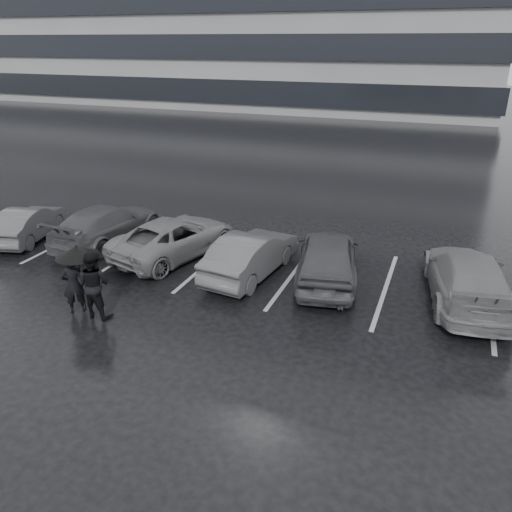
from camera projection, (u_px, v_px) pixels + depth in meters
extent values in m
plane|color=black|center=(244.00, 307.00, 13.43)|extent=(160.00, 160.00, 0.00)
cube|color=black|center=(229.00, 81.00, 60.97)|extent=(60.60, 25.60, 2.20)
cube|color=black|center=(228.00, 45.00, 59.38)|extent=(60.60, 25.60, 2.20)
cube|color=black|center=(227.00, 8.00, 57.78)|extent=(60.60, 25.60, 2.20)
imported|color=black|center=(327.00, 257.00, 14.68)|extent=(2.61, 4.62, 1.48)
imported|color=#2D2D30|center=(251.00, 254.00, 15.09)|extent=(1.84, 4.15, 1.32)
imported|color=#4B4B4D|center=(174.00, 237.00, 16.46)|extent=(3.23, 4.99, 1.28)
imported|color=black|center=(107.00, 224.00, 17.53)|extent=(2.16, 4.70, 1.33)
imported|color=#2D2D30|center=(28.00, 223.00, 17.85)|extent=(2.16, 3.79, 1.18)
imported|color=#4B4B4D|center=(468.00, 278.00, 13.52)|extent=(2.68, 5.05, 1.40)
imported|color=black|center=(73.00, 285.00, 12.93)|extent=(0.68, 0.67, 1.58)
imported|color=black|center=(94.00, 284.00, 12.70)|extent=(0.89, 0.70, 1.81)
cylinder|color=black|center=(82.00, 283.00, 12.98)|extent=(0.02, 0.02, 1.60)
cone|color=black|center=(77.00, 251.00, 12.62)|extent=(1.10, 1.10, 0.28)
sphere|color=black|center=(76.00, 246.00, 12.56)|extent=(0.05, 0.05, 0.05)
cube|color=#959597|center=(14.00, 228.00, 19.10)|extent=(0.12, 5.00, 0.00)
cube|color=#959597|center=(73.00, 237.00, 18.17)|extent=(0.12, 5.00, 0.00)
cube|color=#959597|center=(138.00, 248.00, 17.24)|extent=(0.12, 5.00, 0.00)
cube|color=#959597|center=(211.00, 260.00, 16.30)|extent=(0.12, 5.00, 0.00)
cube|color=#959597|center=(293.00, 274.00, 15.37)|extent=(0.12, 5.00, 0.00)
cube|color=#959597|center=(385.00, 289.00, 14.43)|extent=(0.12, 5.00, 0.00)
cube|color=#959597|center=(490.00, 306.00, 13.50)|extent=(0.12, 5.00, 0.00)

